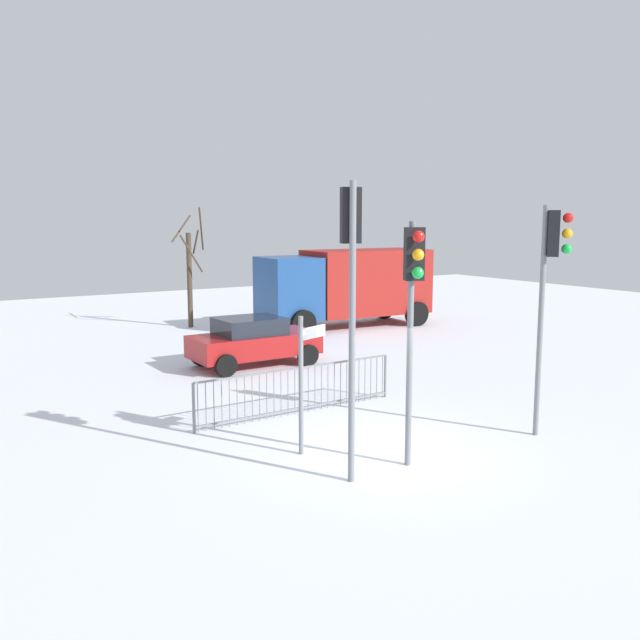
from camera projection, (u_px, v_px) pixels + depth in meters
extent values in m
plane|color=white|center=(381.00, 453.00, 12.99)|extent=(60.00, 60.00, 0.00)
cylinder|color=slate|center=(352.00, 335.00, 11.23)|extent=(0.11, 0.11, 4.98)
cube|color=black|center=(351.00, 215.00, 11.10)|extent=(0.38, 0.32, 0.90)
sphere|color=red|center=(348.00, 197.00, 11.30)|extent=(0.20, 0.20, 0.20)
sphere|color=orange|center=(348.00, 215.00, 11.35)|extent=(0.20, 0.20, 0.20)
sphere|color=green|center=(347.00, 234.00, 11.39)|extent=(0.20, 0.20, 0.20)
cylinder|color=slate|center=(541.00, 323.00, 13.72)|extent=(0.11, 0.11, 4.64)
cube|color=black|center=(554.00, 233.00, 13.41)|extent=(0.39, 0.37, 0.90)
sphere|color=red|center=(568.00, 218.00, 13.29)|extent=(0.20, 0.20, 0.20)
sphere|color=orange|center=(567.00, 234.00, 13.33)|extent=(0.20, 0.20, 0.20)
sphere|color=green|center=(567.00, 249.00, 13.38)|extent=(0.20, 0.20, 0.20)
cylinder|color=slate|center=(410.00, 346.00, 12.04)|extent=(0.11, 0.11, 4.34)
cube|color=black|center=(414.00, 254.00, 11.64)|extent=(0.38, 0.33, 0.90)
sphere|color=red|center=(419.00, 237.00, 11.35)|extent=(0.20, 0.20, 0.20)
sphere|color=orange|center=(418.00, 255.00, 11.39)|extent=(0.20, 0.20, 0.20)
sphere|color=green|center=(418.00, 273.00, 11.44)|extent=(0.20, 0.20, 0.20)
cylinder|color=slate|center=(301.00, 386.00, 12.73)|extent=(0.09, 0.09, 2.62)
cube|color=white|center=(314.00, 332.00, 12.91)|extent=(0.66, 0.29, 0.22)
cube|color=slate|center=(298.00, 368.00, 15.44)|extent=(5.09, 0.26, 0.04)
cube|color=slate|center=(298.00, 408.00, 15.58)|extent=(5.09, 0.26, 0.04)
cylinder|color=slate|center=(198.00, 408.00, 14.15)|extent=(0.02, 0.02, 1.05)
cylinder|color=slate|center=(206.00, 406.00, 14.25)|extent=(0.02, 0.02, 1.05)
cylinder|color=slate|center=(214.00, 405.00, 14.35)|extent=(0.02, 0.02, 1.05)
cylinder|color=slate|center=(222.00, 404.00, 14.45)|extent=(0.02, 0.02, 1.05)
cylinder|color=slate|center=(230.00, 402.00, 14.56)|extent=(0.02, 0.02, 1.05)
cylinder|color=slate|center=(237.00, 401.00, 14.66)|extent=(0.02, 0.02, 1.05)
cylinder|color=slate|center=(245.00, 400.00, 14.76)|extent=(0.02, 0.02, 1.05)
cylinder|color=slate|center=(252.00, 399.00, 14.86)|extent=(0.02, 0.02, 1.05)
cylinder|color=slate|center=(260.00, 397.00, 14.96)|extent=(0.02, 0.02, 1.05)
cylinder|color=slate|center=(267.00, 396.00, 15.06)|extent=(0.02, 0.02, 1.05)
cylinder|color=slate|center=(274.00, 395.00, 15.17)|extent=(0.02, 0.02, 1.05)
cylinder|color=slate|center=(281.00, 394.00, 15.27)|extent=(0.02, 0.02, 1.05)
cylinder|color=slate|center=(288.00, 393.00, 15.37)|extent=(0.02, 0.02, 1.05)
cylinder|color=slate|center=(295.00, 391.00, 15.47)|extent=(0.02, 0.02, 1.05)
cylinder|color=slate|center=(302.00, 390.00, 15.57)|extent=(0.02, 0.02, 1.05)
cylinder|color=slate|center=(308.00, 389.00, 15.67)|extent=(0.02, 0.02, 1.05)
cylinder|color=slate|center=(315.00, 388.00, 15.78)|extent=(0.02, 0.02, 1.05)
cylinder|color=slate|center=(322.00, 387.00, 15.88)|extent=(0.02, 0.02, 1.05)
cylinder|color=slate|center=(328.00, 386.00, 15.98)|extent=(0.02, 0.02, 1.05)
cylinder|color=slate|center=(334.00, 385.00, 16.08)|extent=(0.02, 0.02, 1.05)
cylinder|color=slate|center=(341.00, 384.00, 16.18)|extent=(0.02, 0.02, 1.05)
cylinder|color=slate|center=(347.00, 383.00, 16.29)|extent=(0.02, 0.02, 1.05)
cylinder|color=slate|center=(353.00, 382.00, 16.39)|extent=(0.02, 0.02, 1.05)
cylinder|color=slate|center=(359.00, 381.00, 16.49)|extent=(0.02, 0.02, 1.05)
cylinder|color=slate|center=(365.00, 380.00, 16.59)|extent=(0.02, 0.02, 1.05)
cylinder|color=slate|center=(371.00, 379.00, 16.69)|extent=(0.02, 0.02, 1.05)
cylinder|color=slate|center=(377.00, 378.00, 16.79)|extent=(0.02, 0.02, 1.05)
cylinder|color=slate|center=(382.00, 377.00, 16.90)|extent=(0.02, 0.02, 1.05)
cylinder|color=slate|center=(194.00, 408.00, 14.10)|extent=(0.06, 0.06, 1.05)
cylinder|color=slate|center=(385.00, 376.00, 16.95)|extent=(0.06, 0.06, 1.05)
cube|color=maroon|center=(255.00, 344.00, 20.54)|extent=(3.82, 1.75, 0.65)
cube|color=#1E232D|center=(250.00, 327.00, 20.38)|extent=(1.92, 1.53, 0.55)
cylinder|color=black|center=(280.00, 346.00, 22.02)|extent=(0.64, 0.23, 0.64)
cylinder|color=black|center=(308.00, 355.00, 20.61)|extent=(0.64, 0.23, 0.64)
cylinder|color=black|center=(201.00, 355.00, 20.57)|extent=(0.64, 0.23, 0.64)
cylinder|color=black|center=(226.00, 365.00, 19.16)|extent=(0.64, 0.23, 0.64)
cube|color=maroon|center=(366.00, 282.00, 28.19)|extent=(5.13, 2.68, 2.60)
cube|color=navy|center=(289.00, 288.00, 26.52)|extent=(2.13, 2.41, 2.40)
cylinder|color=black|center=(303.00, 323.00, 25.65)|extent=(1.02, 0.36, 1.00)
cylinder|color=black|center=(276.00, 315.00, 27.74)|extent=(1.02, 0.36, 1.00)
cylinder|color=black|center=(417.00, 314.00, 28.16)|extent=(1.02, 0.36, 1.00)
cylinder|color=black|center=(384.00, 307.00, 30.24)|extent=(1.02, 0.36, 1.00)
cylinder|color=#473828|center=(190.00, 280.00, 27.61)|extent=(0.20, 0.20, 3.80)
cylinder|color=#473828|center=(191.00, 254.00, 27.07)|extent=(0.91, 0.20, 1.49)
cylinder|color=#473828|center=(201.00, 229.00, 27.34)|extent=(0.58, 0.99, 1.71)
cylinder|color=#473828|center=(181.00, 229.00, 27.62)|extent=(0.97, 0.34, 1.10)
cylinder|color=#473828|center=(196.00, 242.00, 27.53)|extent=(0.09, 0.66, 0.97)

